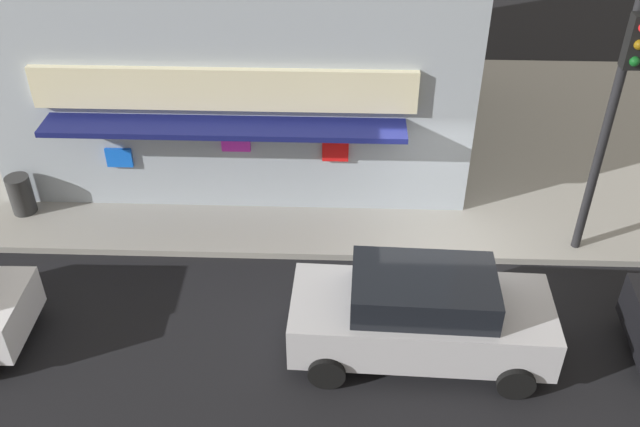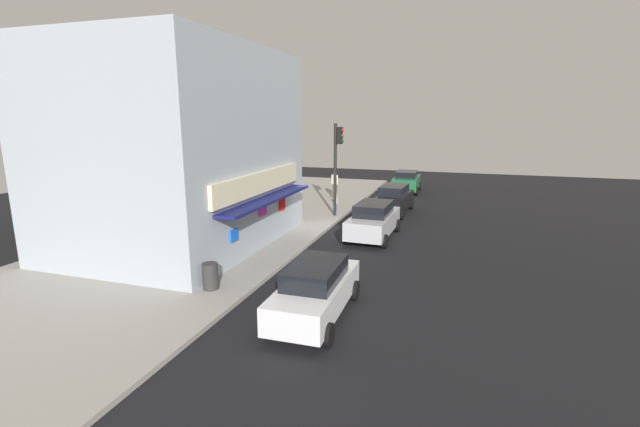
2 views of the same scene
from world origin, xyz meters
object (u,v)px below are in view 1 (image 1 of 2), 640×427
(parked_car_silver, at_px, (421,314))
(potted_plant_by_window, at_px, (127,168))
(traffic_light, at_px, (616,103))
(potted_plant_by_doorway, at_px, (321,170))
(trash_can, at_px, (21,195))

(parked_car_silver, bearing_deg, potted_plant_by_window, 142.29)
(traffic_light, height_order, parked_car_silver, traffic_light)
(traffic_light, xyz_separation_m, potted_plant_by_doorway, (-5.45, 2.12, -2.89))
(traffic_light, bearing_deg, parked_car_silver, -140.93)
(potted_plant_by_doorway, height_order, parked_car_silver, parked_car_silver)
(trash_can, bearing_deg, parked_car_silver, -24.11)
(traffic_light, relative_size, parked_car_silver, 1.17)
(traffic_light, relative_size, potted_plant_by_doorway, 5.96)
(traffic_light, height_order, potted_plant_by_doorway, traffic_light)
(traffic_light, relative_size, trash_can, 5.89)
(potted_plant_by_window, bearing_deg, parked_car_silver, -37.71)
(potted_plant_by_doorway, relative_size, parked_car_silver, 0.20)
(trash_can, distance_m, parked_car_silver, 9.36)
(traffic_light, height_order, trash_can, traffic_light)
(trash_can, bearing_deg, traffic_light, -4.41)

